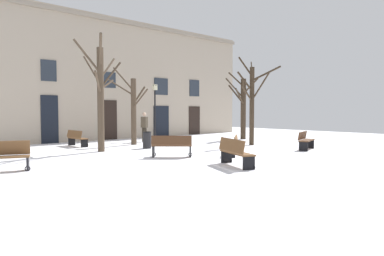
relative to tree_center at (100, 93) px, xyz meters
The scene contains 15 objects.
ground_plane 6.15m from the tree_center, 47.91° to the right, with size 37.91×37.91×0.00m, color white.
building_facade 7.08m from the tree_center, 57.75° to the left, with size 23.70×0.60×7.97m.
tree_center is the anchor object (origin of this frame).
tree_left_of_center 10.34m from the tree_center, ahead, with size 2.35×1.97×4.37m.
tree_near_facade 8.08m from the tree_center, 19.95° to the right, with size 2.37×1.94×4.86m.
tree_foreground 3.51m from the tree_center, 31.96° to the left, with size 1.98×2.62×4.27m.
streetlamp 6.85m from the tree_center, 32.67° to the left, with size 0.30×0.30×3.64m.
litter_bin 3.28m from the tree_center, ahead, with size 0.45×0.45×0.84m.
bench_by_litter_bin 4.47m from the tree_center, 71.69° to the right, with size 1.54×1.48×0.89m.
bench_near_center_tree 7.41m from the tree_center, 78.83° to the right, with size 1.14×1.85×0.95m.
bench_back_to_back_right 5.98m from the tree_center, 150.88° to the right, with size 1.78×1.06×0.95m.
bench_near_lamp 6.48m from the tree_center, 54.87° to the right, with size 1.60×1.38×0.84m.
bench_far_corner 3.80m from the tree_center, 86.42° to the left, with size 0.52×1.62×0.85m.
bench_facing_shops 9.97m from the tree_center, 37.50° to the right, with size 1.61×0.92×0.88m.
person_crossing_plaza 5.42m from the tree_center, 33.07° to the left, with size 0.32×0.43×1.79m.
Camera 1 is at (-11.40, -10.66, 1.90)m, focal length 32.82 mm.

